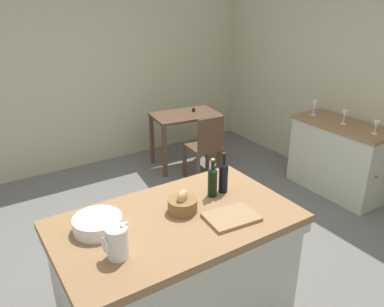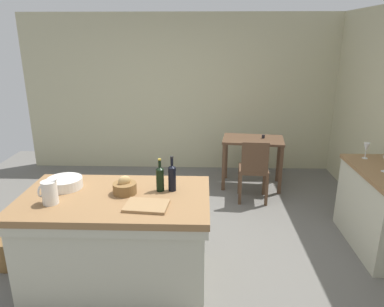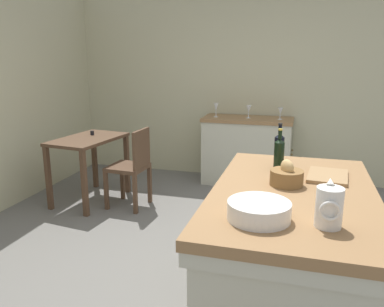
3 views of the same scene
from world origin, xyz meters
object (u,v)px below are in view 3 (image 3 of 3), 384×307
Objects in this scene: island_table at (290,249)px; wine_glass_far_left at (280,111)px; writing_desk at (89,148)px; wine_bottle_amber at (279,154)px; side_cabinet at (247,151)px; wine_glass_left at (249,109)px; pitcher at (329,207)px; wine_glass_middle at (216,107)px; wooden_chair at (132,165)px; cutting_board at (328,176)px; bread_basket at (287,176)px; wash_bowl at (259,211)px; wine_bottle_dark at (279,149)px.

island_table is 2.72m from wine_glass_far_left.
wine_bottle_amber reaches higher than writing_desk.
side_cabinet is at bearing -55.71° from writing_desk.
wine_glass_left is at bearing 13.16° from wine_bottle_amber.
pitcher is at bearing -165.39° from wine_glass_left.
wine_glass_left is at bearing -87.49° from wine_glass_middle.
wine_glass_far_left reaches higher than side_cabinet.
wooden_chair is 2.56× the size of cutting_board.
pitcher reaches higher than writing_desk.
wine_glass_left is (1.18, -1.12, 0.51)m from wooden_chair.
pitcher reaches higher than bread_basket.
wash_bowl is at bearing 169.42° from bread_basket.
island_table is 0.75m from wine_bottle_dark.
island_table reaches higher than writing_desk.
bread_basket is at bearing 131.71° from cutting_board.
wine_glass_left is at bearing -56.28° from writing_desk.
cutting_board is 2.50m from wine_glass_left.
wine_bottle_dark is (-2.18, -0.53, 0.56)m from side_cabinet.
island_table is at bearing -17.80° from wash_bowl.
wine_glass_far_left reaches higher than wash_bowl.
wine_bottle_amber is (0.31, 0.07, 0.07)m from bread_basket.
island_table is 11.17× the size of wine_glass_far_left.
wine_glass_left is (2.66, 0.65, 0.53)m from island_table.
island_table is 2.80m from writing_desk.
island_table is 5.46× the size of wine_bottle_amber.
wine_glass_left is at bearing -156.72° from side_cabinet.
wash_bowl is at bearing 90.28° from pitcher.
wash_bowl is (-0.50, 0.16, 0.45)m from island_table.
cutting_board is 1.07× the size of wine_bottle_dark.
wooden_chair is at bearing 44.43° from pitcher.
wine_glass_middle is (2.64, 1.08, 0.54)m from island_table.
wine_glass_far_left is 0.91× the size of wine_glass_left.
wooden_chair is 2.59m from wash_bowl.
cutting_board reaches higher than writing_desk.
bread_basket is 0.33m from wine_bottle_amber.
wine_glass_middle is (-0.02, 0.43, 0.01)m from wine_glass_left.
wash_bowl reaches higher than wooden_chair.
bread_basket is 0.36m from cutting_board.
wash_bowl is 0.90m from wine_bottle_amber.
wine_bottle_amber is 2.44m from wine_glass_middle.
bread_basket reaches higher than writing_desk.
island_table is 1.43× the size of side_cabinet.
bread_basket is 2.59m from wine_glass_far_left.
wine_bottle_dark is at bearing -120.81° from wooden_chair.
pitcher is at bearing -158.31° from wine_glass_middle.
side_cabinet is at bearing 8.92° from wash_bowl.
bread_basket is 1.40× the size of wine_glass_far_left.
wine_bottle_dark is 1.80× the size of wine_glass_middle.
island_table is 2.76m from side_cabinet.
side_cabinet is 1.22× the size of writing_desk.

